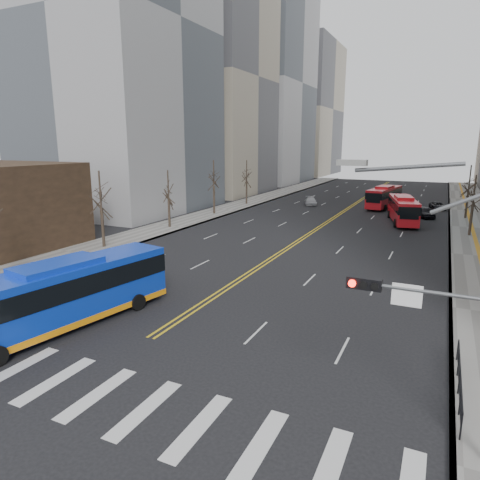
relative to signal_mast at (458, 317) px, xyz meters
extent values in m
plane|color=black|center=(-13.77, -2.00, -4.86)|extent=(220.00, 220.00, 0.00)
cube|color=slate|center=(-30.27, 43.00, -4.78)|extent=(5.00, 130.00, 0.15)
cube|color=silver|center=(-17.31, -2.00, -4.85)|extent=(0.70, 4.00, 0.01)
cube|color=silver|center=(-14.95, -2.00, -4.85)|extent=(0.70, 4.00, 0.01)
cube|color=silver|center=(-12.58, -2.00, -4.85)|extent=(0.70, 4.00, 0.01)
cube|color=silver|center=(-10.22, -2.00, -4.85)|extent=(0.70, 4.00, 0.01)
cube|color=silver|center=(-7.86, -2.00, -4.85)|extent=(0.70, 4.00, 0.01)
cube|color=silver|center=(-5.49, -2.00, -4.85)|extent=(0.70, 4.00, 0.01)
cube|color=silver|center=(-3.13, -2.00, -4.85)|extent=(0.70, 4.00, 0.01)
cube|color=gold|center=(-13.97, 53.00, -4.85)|extent=(0.15, 100.00, 0.01)
cube|color=gold|center=(-13.57, 53.00, -4.85)|extent=(0.15, 100.00, 0.01)
cube|color=#9B9B9E|center=(-44.77, 38.00, 21.14)|extent=(22.00, 24.00, 52.00)
cube|color=gray|center=(-44.77, 64.00, 17.14)|extent=(22.00, 22.00, 44.00)
cube|color=#9B9B9E|center=(-43.77, 91.00, 19.14)|extent=(20.00, 26.00, 48.00)
cube|color=gray|center=(-42.77, 123.00, 15.14)|extent=(18.00, 30.00, 40.00)
cylinder|color=slate|center=(-0.82, 0.00, 0.64)|extent=(4.50, 0.12, 0.12)
cube|color=black|center=(-2.77, 0.00, 0.64)|extent=(1.10, 0.28, 0.38)
cylinder|color=#FF190C|center=(-3.12, -0.16, 0.64)|extent=(0.24, 0.08, 0.24)
cylinder|color=black|center=(-2.77, -0.16, 0.64)|extent=(0.24, 0.08, 0.24)
cylinder|color=black|center=(-2.42, -0.16, 0.64)|extent=(0.24, 0.08, 0.24)
cube|color=white|center=(-1.47, 0.00, 0.44)|extent=(0.90, 0.06, 0.70)
cube|color=#999993|center=(-3.37, 0.00, 4.44)|extent=(0.90, 0.35, 0.18)
cube|color=black|center=(0.53, 4.00, -3.71)|extent=(0.04, 6.00, 0.04)
cylinder|color=black|center=(0.53, 1.00, -4.21)|extent=(0.06, 0.06, 1.00)
cylinder|color=black|center=(0.53, 2.50, -4.21)|extent=(0.06, 0.06, 1.00)
cylinder|color=black|center=(0.53, 4.00, -4.21)|extent=(0.06, 0.06, 1.00)
cylinder|color=black|center=(0.53, 5.50, -4.21)|extent=(0.06, 0.06, 1.00)
cylinder|color=black|center=(0.53, 7.00, -4.21)|extent=(0.06, 0.06, 1.00)
cylinder|color=black|center=(-29.77, 17.00, -2.91)|extent=(0.28, 0.28, 3.90)
cylinder|color=black|center=(-29.77, 28.00, -3.06)|extent=(0.28, 0.28, 3.60)
cylinder|color=black|center=(-29.77, 39.00, -2.86)|extent=(0.28, 0.28, 4.00)
cylinder|color=black|center=(-29.77, 50.00, -2.96)|extent=(0.28, 0.28, 3.80)
cylinder|color=black|center=(2.23, 38.00, -3.11)|extent=(0.28, 0.28, 3.50)
cylinder|color=black|center=(2.23, 50.00, -2.98)|extent=(0.28, 0.28, 3.75)
cube|color=#0D36C8|center=(-18.83, 2.00, -2.96)|extent=(4.93, 13.19, 3.09)
cube|color=black|center=(-18.83, 2.00, -2.37)|extent=(5.00, 13.22, 1.10)
cube|color=#0D36C8|center=(-18.83, 2.00, -1.31)|extent=(2.92, 4.83, 0.40)
cube|color=orange|center=(-18.83, 2.00, -4.31)|extent=(5.00, 13.22, 0.35)
cylinder|color=black|center=(-19.43, 6.31, -4.36)|extent=(0.47, 1.04, 1.00)
cylinder|color=black|center=(-16.78, 5.83, -4.36)|extent=(0.47, 1.04, 1.00)
cube|color=red|center=(-5.12, 43.48, -3.13)|extent=(4.66, 10.93, 2.75)
cube|color=black|center=(-5.12, 43.48, -2.58)|extent=(4.73, 10.97, 0.99)
cube|color=red|center=(-5.12, 43.48, -1.65)|extent=(2.70, 4.06, 0.40)
cylinder|color=black|center=(-5.57, 39.89, -4.36)|extent=(0.51, 1.04, 1.00)
cylinder|color=black|center=(-3.20, 40.41, -4.36)|extent=(0.51, 1.04, 1.00)
cylinder|color=black|center=(-7.04, 46.55, -4.36)|extent=(0.51, 1.04, 1.00)
cylinder|color=black|center=(-4.67, 47.07, -4.36)|extent=(0.51, 1.04, 1.00)
cube|color=red|center=(-8.95, 55.92, -3.13)|extent=(4.15, 10.95, 2.76)
cube|color=black|center=(-8.95, 55.92, -2.58)|extent=(4.21, 10.98, 1.00)
cube|color=red|center=(-8.95, 55.92, -1.64)|extent=(2.53, 4.01, 0.40)
cylinder|color=black|center=(-10.71, 52.74, -4.36)|extent=(0.46, 1.04, 1.00)
cylinder|color=black|center=(-8.31, 52.35, -4.36)|extent=(0.46, 1.04, 1.00)
cylinder|color=black|center=(-9.58, 59.50, -4.36)|extent=(0.46, 1.04, 1.00)
cylinder|color=black|center=(-7.19, 59.10, -4.36)|extent=(0.46, 1.04, 1.00)
imported|color=silver|center=(-26.27, 10.53, -4.20)|extent=(2.61, 4.22, 1.31)
imported|color=black|center=(-2.74, 48.94, -4.12)|extent=(3.22, 4.64, 1.47)
imported|color=#ACADB2|center=(-20.06, 53.89, -4.23)|extent=(3.14, 4.69, 1.26)
imported|color=black|center=(-1.27, 57.79, -4.30)|extent=(2.86, 4.34, 1.11)
camera|label=1|loc=(-0.76, -13.47, 5.04)|focal=32.00mm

